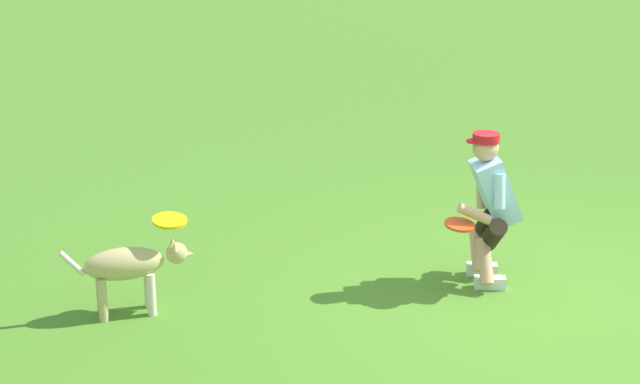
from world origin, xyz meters
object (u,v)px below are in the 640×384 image
(person, at_px, (490,203))
(frisbee_held, at_px, (460,225))
(frisbee_flying, at_px, (170,220))
(dog, at_px, (131,266))

(person, bearing_deg, frisbee_held, 38.35)
(person, xyz_separation_m, frisbee_flying, (2.52, 0.68, 0.04))
(person, height_order, dog, person)
(person, distance_m, frisbee_flying, 2.61)
(frisbee_flying, distance_m, frisbee_held, 2.30)
(dog, bearing_deg, person, -4.74)
(person, height_order, frisbee_held, person)
(dog, xyz_separation_m, frisbee_held, (-2.55, -0.53, 0.21))
(frisbee_flying, bearing_deg, dog, 24.84)
(frisbee_flying, xyz_separation_m, frisbee_held, (-2.26, -0.39, -0.12))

